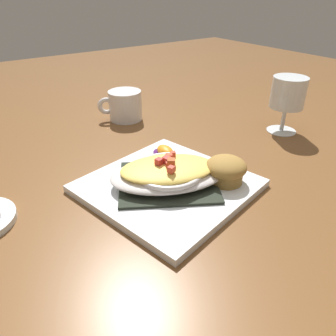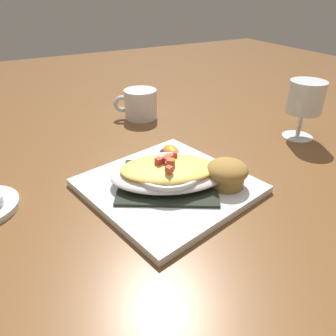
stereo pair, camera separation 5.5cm
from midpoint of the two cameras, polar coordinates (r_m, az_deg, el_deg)
The scene contains 8 objects.
ground_plane at distance 0.57m, azimuth 2.75°, elevation -3.81°, with size 2.60×2.60×0.00m, color brown.
square_plate at distance 0.57m, azimuth 2.77°, elevation -3.26°, with size 0.26×0.26×0.01m, color white.
folded_napkin at distance 0.57m, azimuth 2.79°, elevation -2.49°, with size 0.17×0.14×0.00m, color #272E23.
gratin_dish at distance 0.56m, azimuth 2.84°, elevation -0.79°, with size 0.19×0.23×0.05m.
muffin at distance 0.56m, azimuth 13.19°, elevation -0.94°, with size 0.07×0.07×0.05m.
orange_garnish at distance 0.65m, azimuth 2.89°, elevation 2.82°, with size 0.06×0.04×0.02m.
coffee_mug at distance 0.87m, azimuth -3.12°, elevation 10.94°, with size 0.09×0.11×0.08m.
stemmed_glass at distance 0.81m, azimuth 24.97°, elevation 10.76°, with size 0.08×0.08×0.13m.
Camera 2 is at (-0.42, 0.23, 0.32)m, focal length 34.40 mm.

